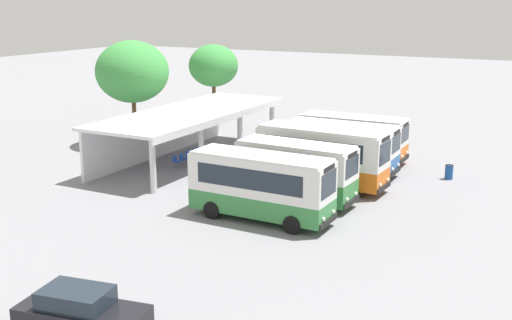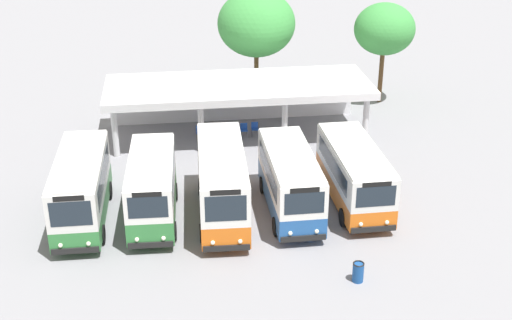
{
  "view_description": "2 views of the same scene",
  "coord_description": "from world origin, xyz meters",
  "px_view_note": "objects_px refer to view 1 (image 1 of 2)",
  "views": [
    {
      "loc": [
        -33.73,
        -11.19,
        10.66
      ],
      "look_at": [
        -1.92,
        5.59,
        1.55
      ],
      "focal_mm": 44.36,
      "sensor_mm": 36.0,
      "label": 1
    },
    {
      "loc": [
        -2.69,
        -27.43,
        16.85
      ],
      "look_at": [
        1.49,
        3.49,
        2.3
      ],
      "focal_mm": 47.71,
      "sensor_mm": 36.0,
      "label": 2
    }
  ],
  "objects_px": {
    "waiting_chair_second_from_end": "(183,159)",
    "litter_bin_apron": "(449,172)",
    "city_bus_second_in_row": "(296,170)",
    "city_bus_middle_cream": "(322,155)",
    "city_bus_nearest_orange": "(261,184)",
    "city_bus_fourth_amber": "(341,146)",
    "waiting_chair_end_by_column": "(176,161)",
    "parked_car_flank": "(81,312)",
    "waiting_chair_fourth_seat": "(194,154)",
    "waiting_chair_fifth_seat": "(199,152)",
    "waiting_chair_far_end_seat": "(204,150)",
    "waiting_chair_middle_seat": "(189,156)",
    "city_bus_fifth_blue": "(352,136)"
  },
  "relations": [
    {
      "from": "parked_car_flank",
      "to": "waiting_chair_middle_seat",
      "type": "relative_size",
      "value": 5.23
    },
    {
      "from": "city_bus_middle_cream",
      "to": "waiting_chair_far_end_seat",
      "type": "distance_m",
      "value": 10.54
    },
    {
      "from": "city_bus_second_in_row",
      "to": "waiting_chair_end_by_column",
      "type": "relative_size",
      "value": 7.66
    },
    {
      "from": "city_bus_nearest_orange",
      "to": "city_bus_second_in_row",
      "type": "relative_size",
      "value": 1.11
    },
    {
      "from": "city_bus_fifth_blue",
      "to": "parked_car_flank",
      "type": "bearing_deg",
      "value": -179.98
    },
    {
      "from": "parked_car_flank",
      "to": "litter_bin_apron",
      "type": "distance_m",
      "value": 25.58
    },
    {
      "from": "city_bus_second_in_row",
      "to": "city_bus_fifth_blue",
      "type": "distance_m",
      "value": 10.16
    },
    {
      "from": "waiting_chair_fifth_seat",
      "to": "city_bus_second_in_row",
      "type": "bearing_deg",
      "value": -119.85
    },
    {
      "from": "city_bus_second_in_row",
      "to": "city_bus_middle_cream",
      "type": "bearing_deg",
      "value": -1.98
    },
    {
      "from": "city_bus_nearest_orange",
      "to": "city_bus_second_in_row",
      "type": "xyz_separation_m",
      "value": [
        3.38,
        -0.36,
        -0.03
      ]
    },
    {
      "from": "waiting_chair_fifth_seat",
      "to": "city_bus_middle_cream",
      "type": "bearing_deg",
      "value": -102.77
    },
    {
      "from": "waiting_chair_fourth_seat",
      "to": "waiting_chair_far_end_seat",
      "type": "distance_m",
      "value": 1.41
    },
    {
      "from": "city_bus_nearest_orange",
      "to": "waiting_chair_middle_seat",
      "type": "xyz_separation_m",
      "value": [
        7.62,
        9.41,
        -1.32
      ]
    },
    {
      "from": "city_bus_nearest_orange",
      "to": "waiting_chair_second_from_end",
      "type": "bearing_deg",
      "value": 53.69
    },
    {
      "from": "waiting_chair_end_by_column",
      "to": "waiting_chair_far_end_seat",
      "type": "distance_m",
      "value": 3.51
    },
    {
      "from": "city_bus_second_in_row",
      "to": "waiting_chair_second_from_end",
      "type": "height_order",
      "value": "city_bus_second_in_row"
    },
    {
      "from": "waiting_chair_fourth_seat",
      "to": "waiting_chair_fifth_seat",
      "type": "relative_size",
      "value": 1.0
    },
    {
      "from": "waiting_chair_far_end_seat",
      "to": "city_bus_middle_cream",
      "type": "bearing_deg",
      "value": -106.44
    },
    {
      "from": "city_bus_nearest_orange",
      "to": "city_bus_fourth_amber",
      "type": "xyz_separation_m",
      "value": [
        10.16,
        -0.44,
        -0.07
      ]
    },
    {
      "from": "city_bus_fourth_amber",
      "to": "waiting_chair_fourth_seat",
      "type": "height_order",
      "value": "city_bus_fourth_amber"
    },
    {
      "from": "city_bus_second_in_row",
      "to": "parked_car_flank",
      "type": "relative_size",
      "value": 1.47
    },
    {
      "from": "city_bus_nearest_orange",
      "to": "waiting_chair_second_from_end",
      "type": "xyz_separation_m",
      "value": [
        6.92,
        9.41,
        -1.32
      ]
    },
    {
      "from": "parked_car_flank",
      "to": "litter_bin_apron",
      "type": "xyz_separation_m",
      "value": [
        24.65,
        -6.81,
        -0.37
      ]
    },
    {
      "from": "city_bus_fourth_amber",
      "to": "waiting_chair_second_from_end",
      "type": "distance_m",
      "value": 10.44
    },
    {
      "from": "waiting_chair_second_from_end",
      "to": "waiting_chair_middle_seat",
      "type": "xyz_separation_m",
      "value": [
        0.7,
        0.0,
        0.0
      ]
    },
    {
      "from": "city_bus_fifth_blue",
      "to": "parked_car_flank",
      "type": "relative_size",
      "value": 1.63
    },
    {
      "from": "waiting_chair_second_from_end",
      "to": "waiting_chair_middle_seat",
      "type": "distance_m",
      "value": 0.7
    },
    {
      "from": "waiting_chair_fifth_seat",
      "to": "waiting_chair_fourth_seat",
      "type": "bearing_deg",
      "value": 179.75
    },
    {
      "from": "waiting_chair_second_from_end",
      "to": "litter_bin_apron",
      "type": "relative_size",
      "value": 0.96
    },
    {
      "from": "waiting_chair_end_by_column",
      "to": "waiting_chair_fourth_seat",
      "type": "height_order",
      "value": "same"
    },
    {
      "from": "waiting_chair_end_by_column",
      "to": "waiting_chair_fifth_seat",
      "type": "relative_size",
      "value": 1.0
    },
    {
      "from": "parked_car_flank",
      "to": "waiting_chair_fourth_seat",
      "type": "height_order",
      "value": "parked_car_flank"
    },
    {
      "from": "waiting_chair_second_from_end",
      "to": "litter_bin_apron",
      "type": "distance_m",
      "value": 16.96
    },
    {
      "from": "city_bus_fourth_amber",
      "to": "parked_car_flank",
      "type": "relative_size",
      "value": 1.58
    },
    {
      "from": "city_bus_fourth_amber",
      "to": "waiting_chair_fourth_seat",
      "type": "bearing_deg",
      "value": 100.5
    },
    {
      "from": "city_bus_second_in_row",
      "to": "waiting_chair_end_by_column",
      "type": "distance_m",
      "value": 10.29
    },
    {
      "from": "city_bus_nearest_orange",
      "to": "waiting_chair_fourth_seat",
      "type": "xyz_separation_m",
      "value": [
        8.32,
        9.47,
        -1.32
      ]
    },
    {
      "from": "parked_car_flank",
      "to": "waiting_chair_fourth_seat",
      "type": "xyz_separation_m",
      "value": [
        21.03,
        9.45,
        -0.31
      ]
    },
    {
      "from": "city_bus_nearest_orange",
      "to": "waiting_chair_far_end_seat",
      "type": "xyz_separation_m",
      "value": [
        9.73,
        9.54,
        -1.32
      ]
    },
    {
      "from": "city_bus_nearest_orange",
      "to": "city_bus_fifth_blue",
      "type": "xyz_separation_m",
      "value": [
        13.54,
        0.03,
        -0.13
      ]
    },
    {
      "from": "city_bus_fourth_amber",
      "to": "city_bus_fifth_blue",
      "type": "xyz_separation_m",
      "value": [
        3.39,
        0.46,
        -0.06
      ]
    },
    {
      "from": "waiting_chair_fourth_seat",
      "to": "litter_bin_apron",
      "type": "relative_size",
      "value": 0.96
    },
    {
      "from": "parked_car_flank",
      "to": "waiting_chair_second_from_end",
      "type": "bearing_deg",
      "value": 25.57
    },
    {
      "from": "city_bus_fourth_amber",
      "to": "waiting_chair_far_end_seat",
      "type": "xyz_separation_m",
      "value": [
        -0.43,
        9.98,
        -1.25
      ]
    },
    {
      "from": "waiting_chair_end_by_column",
      "to": "waiting_chair_second_from_end",
      "type": "height_order",
      "value": "same"
    },
    {
      "from": "waiting_chair_end_by_column",
      "to": "waiting_chair_fourth_seat",
      "type": "bearing_deg",
      "value": 0.36
    },
    {
      "from": "city_bus_middle_cream",
      "to": "litter_bin_apron",
      "type": "height_order",
      "value": "city_bus_middle_cream"
    },
    {
      "from": "city_bus_second_in_row",
      "to": "city_bus_middle_cream",
      "type": "height_order",
      "value": "city_bus_middle_cream"
    },
    {
      "from": "waiting_chair_second_from_end",
      "to": "litter_bin_apron",
      "type": "height_order",
      "value": "litter_bin_apron"
    },
    {
      "from": "city_bus_nearest_orange",
      "to": "city_bus_fourth_amber",
      "type": "height_order",
      "value": "city_bus_nearest_orange"
    }
  ]
}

